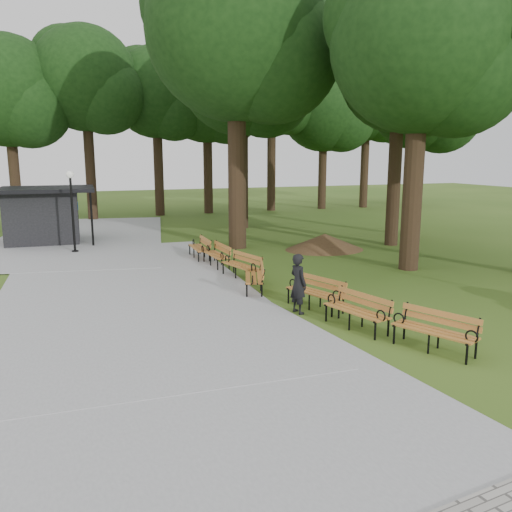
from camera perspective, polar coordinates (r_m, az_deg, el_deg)
name	(u,v)px	position (r m, az deg, el deg)	size (l,w,h in m)	color
ground	(274,301)	(15.00, 1.97, -4.98)	(100.00, 100.00, 0.00)	#375618
path	(120,288)	(16.90, -14.72, -3.40)	(12.00, 38.00, 0.06)	#97979A
person	(298,284)	(13.73, 4.68, -3.05)	(0.59, 0.39, 1.61)	black
kiosk	(43,215)	(26.71, -22.48, 4.17)	(4.23, 3.68, 2.65)	black
lamp_post	(71,195)	(23.33, -19.69, 6.37)	(0.32, 0.32, 3.51)	black
dirt_mound	(325,242)	(23.19, 7.57, 1.58)	(2.99, 2.99, 0.72)	#47301C
bench_0	(434,332)	(11.80, 19.05, -7.88)	(1.90, 0.64, 0.88)	#B86D2A
bench_1	(356,311)	(12.79, 10.99, -5.99)	(1.90, 0.64, 0.88)	#B86D2A
bench_2	(315,293)	(14.27, 6.52, -4.06)	(1.90, 0.64, 0.88)	#B86D2A
bench_3	(254,277)	(15.98, -0.25, -2.34)	(1.90, 0.64, 0.88)	#B86D2A
bench_4	(241,266)	(17.57, -1.66, -1.11)	(1.90, 0.64, 0.88)	#B86D2A
bench_5	(216,255)	(19.58, -4.44, 0.13)	(1.90, 0.64, 0.88)	#B86D2A
bench_6	(199,248)	(21.09, -6.29, 0.89)	(1.90, 0.64, 0.88)	#B86D2A
lawn_tree_0	(421,43)	(19.86, 17.75, 21.47)	(6.23, 6.23, 11.08)	black
lawn_tree_1	(399,74)	(25.00, 15.54, 18.78)	(5.25, 5.25, 10.36)	black
lawn_tree_2	(236,30)	(23.73, -2.21, 23.65)	(7.69, 7.69, 13.22)	black
lawn_tree_4	(241,72)	(30.07, -1.67, 19.58)	(6.97, 6.97, 12.14)	black
lawn_tree_5	(421,99)	(28.02, 17.78, 16.14)	(5.12, 5.12, 9.48)	black
tree_backdrop	(237,98)	(38.50, -2.15, 17.04)	(36.65, 9.43, 16.30)	black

